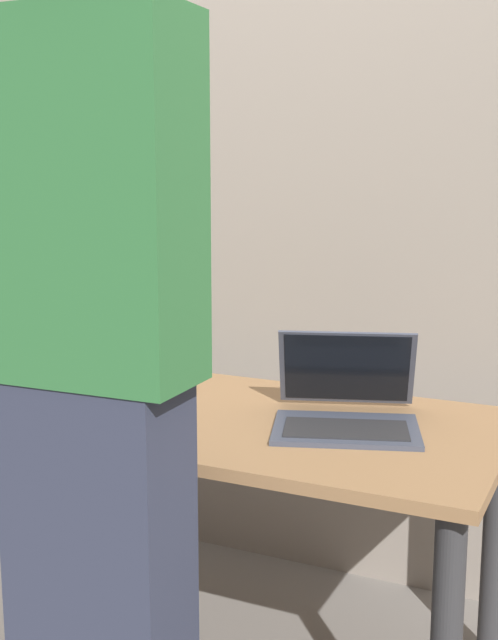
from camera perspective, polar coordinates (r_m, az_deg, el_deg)
desk at (r=2.18m, az=-1.90°, el=-9.09°), size 1.44×0.73×0.70m
laptop at (r=2.06m, az=6.75°, el=-5.85°), size 0.45×0.45×0.22m
beer_bottle_brown at (r=2.56m, az=-8.22°, el=-1.45°), size 0.07×0.07×0.27m
beer_bottle_dark at (r=2.41m, az=-7.17°, el=-1.61°), size 0.07×0.07×0.31m
beer_bottle_amber at (r=2.47m, az=-10.58°, el=-1.53°), size 0.07×0.07×0.31m
person_figure at (r=1.59m, az=-10.65°, el=-3.65°), size 0.40×0.28×1.83m
coffee_mug at (r=2.31m, az=-12.92°, el=-4.14°), size 0.13×0.09×0.10m
back_wall at (r=2.67m, az=4.64°, el=9.78°), size 6.00×0.10×2.60m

